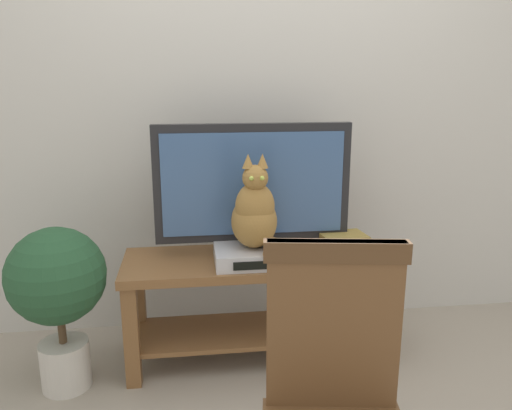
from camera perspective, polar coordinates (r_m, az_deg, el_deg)
back_wall at (r=2.91m, az=0.12°, el=13.52°), size 7.00×0.12×2.80m
tv_stand at (r=2.64m, az=-0.14°, el=-9.31°), size 1.31×0.46×0.55m
tv at (r=2.55m, az=-0.35°, el=1.97°), size 0.98×0.20×0.66m
media_box at (r=2.51m, az=-0.20°, el=-5.51°), size 0.39×0.31×0.08m
cat at (r=2.43m, az=-0.14°, el=-0.91°), size 0.23×0.31×0.46m
wooden_chair at (r=1.53m, az=8.83°, el=-20.64°), size 0.46×0.47×1.00m
book_stack at (r=2.66m, az=9.71°, el=-4.26°), size 0.25×0.21×0.10m
potted_plant at (r=2.51m, az=-21.28°, el=-8.57°), size 0.44×0.44×0.79m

